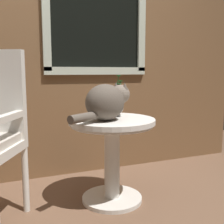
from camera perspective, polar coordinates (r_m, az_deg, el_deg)
ground_plane at (r=2.12m, az=-7.04°, el=-19.08°), size 6.00×6.00×0.00m
back_wall at (r=2.64m, az=-11.67°, el=15.30°), size 4.00×0.07×2.60m
wicker_side_table at (r=2.10m, az=0.00°, el=-6.37°), size 0.63×0.63×0.63m
cat at (r=1.99m, az=-1.12°, el=2.11°), size 0.54×0.40×0.26m
pewter_vase_with_ivy at (r=2.18m, az=0.87°, el=1.53°), size 0.12×0.11×0.32m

